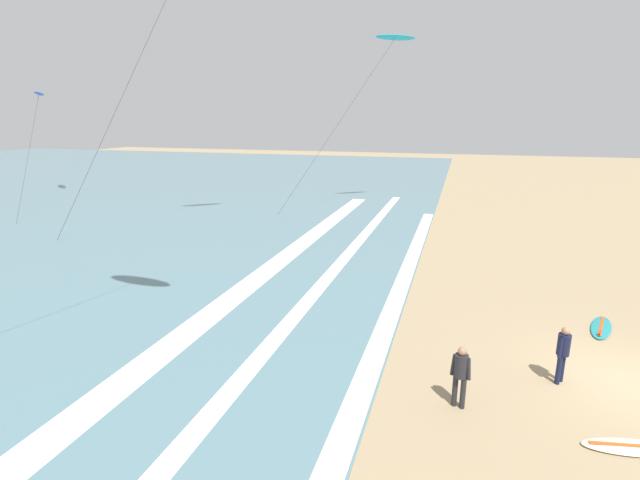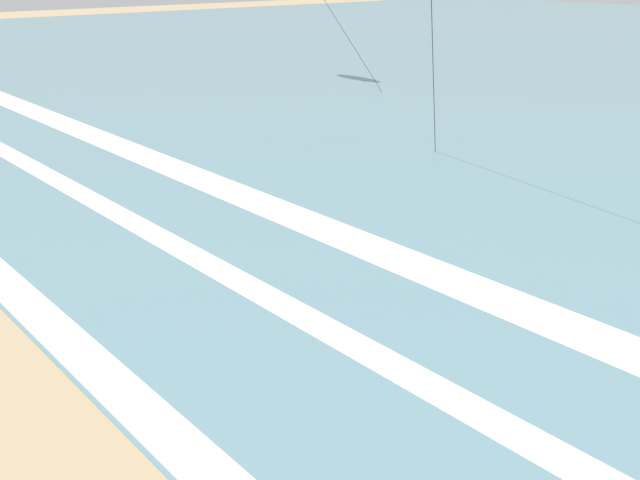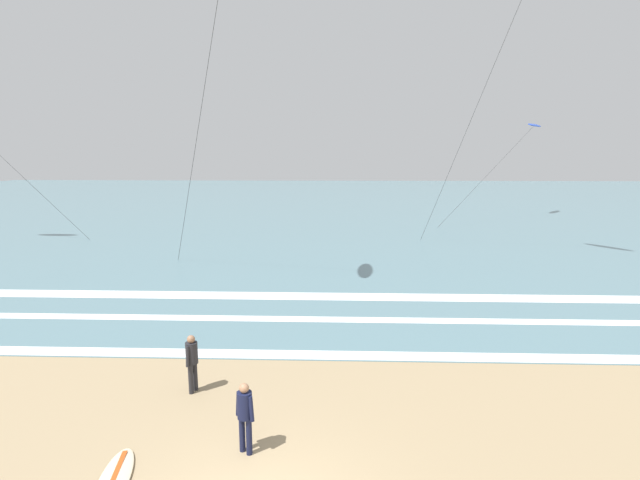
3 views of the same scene
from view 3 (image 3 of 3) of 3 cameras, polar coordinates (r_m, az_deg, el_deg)
name	(u,v)px [view 3 (image 3 of 3)]	position (r m, az deg, el deg)	size (l,w,h in m)	color
ocean_surface	(325,203)	(59.06, 0.56, 4.46)	(140.00, 90.00, 0.01)	slate
wave_foam_shoreline	(311,355)	(15.49, -1.09, -13.61)	(41.13, 0.66, 0.01)	white
wave_foam_mid_break	(288,319)	(18.55, -3.88, -9.43)	(56.49, 0.60, 0.01)	white
wave_foam_outer_break	(268,296)	(21.45, -6.27, -6.67)	(54.99, 1.09, 0.01)	white
surfer_foreground_main	(192,358)	(13.44, -15.11, -13.53)	(0.32, 0.51, 1.60)	#232328
surfer_mid_group	(245,412)	(10.78, -9.00, -19.67)	(0.48, 0.35, 1.60)	#141938
kite_blue_high_right	(534,126)	(51.19, 24.27, 12.38)	(11.75, 9.06, 9.02)	blue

